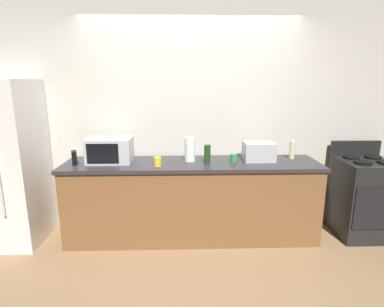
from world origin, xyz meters
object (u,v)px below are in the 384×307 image
at_px(bottle_wine, 207,154).
at_px(mug_green, 234,158).
at_px(refrigerator, 5,164).
at_px(paper_towel_roll, 190,149).
at_px(cordless_phone, 74,158).
at_px(toaster_oven, 259,151).
at_px(bottle_hand_soap, 292,150).
at_px(mug_yellow, 158,162).
at_px(stove_range, 363,197).
at_px(microwave, 110,150).

distance_m(bottle_wine, mug_green, 0.32).
relative_size(refrigerator, paper_towel_roll, 6.67).
distance_m(refrigerator, cordless_phone, 0.78).
xyz_separation_m(toaster_oven, bottle_hand_soap, (0.41, 0.07, 0.00)).
bearing_deg(paper_towel_roll, refrigerator, -178.58).
height_order(bottle_hand_soap, mug_yellow, bottle_hand_soap).
height_order(stove_range, toaster_oven, toaster_oven).
relative_size(stove_range, mug_green, 12.14).
distance_m(cordless_phone, mug_yellow, 0.91).
relative_size(stove_range, bottle_hand_soap, 5.11).
xyz_separation_m(cordless_phone, bottle_wine, (1.44, -0.01, 0.03)).
bearing_deg(toaster_oven, mug_yellow, -169.67).
distance_m(stove_range, paper_towel_roll, 2.10).
bearing_deg(microwave, mug_yellow, -19.71).
relative_size(bottle_wine, mug_yellow, 2.16).
relative_size(stove_range, bottle_wine, 5.18).
height_order(microwave, mug_green, microwave).
distance_m(microwave, mug_green, 1.38).
distance_m(paper_towel_roll, mug_yellow, 0.41).
bearing_deg(mug_green, refrigerator, -179.84).
bearing_deg(stove_range, mug_green, 179.74).
relative_size(cordless_phone, bottle_wine, 0.72).
bearing_deg(cordless_phone, bottle_wine, -18.94).
relative_size(refrigerator, bottle_wine, 8.64).
xyz_separation_m(bottle_hand_soap, bottle_wine, (-1.00, -0.19, -0.00)).
xyz_separation_m(paper_towel_roll, cordless_phone, (-1.25, -0.10, -0.06)).
bearing_deg(bottle_hand_soap, mug_green, -170.04).
bearing_deg(mug_yellow, bottle_wine, 8.98).
distance_m(microwave, bottle_wine, 1.08).
relative_size(toaster_oven, bottle_hand_soap, 1.61).
relative_size(bottle_wine, mug_green, 2.34).
bearing_deg(refrigerator, paper_towel_roll, 1.42).
xyz_separation_m(bottle_hand_soap, mug_green, (-0.70, -0.12, -0.06)).
distance_m(microwave, cordless_phone, 0.38).
xyz_separation_m(cordless_phone, mug_yellow, (0.90, -0.09, -0.03)).
relative_size(stove_range, cordless_phone, 7.20).
xyz_separation_m(bottle_wine, mug_yellow, (-0.54, -0.08, -0.06)).
xyz_separation_m(microwave, bottle_hand_soap, (2.08, 0.08, -0.03)).
xyz_separation_m(toaster_oven, paper_towel_roll, (-0.78, -0.01, 0.03)).
bearing_deg(bottle_hand_soap, paper_towel_roll, -176.19).
distance_m(cordless_phone, bottle_wine, 1.44).
height_order(refrigerator, mug_yellow, refrigerator).
distance_m(stove_range, cordless_phone, 3.31).
relative_size(cordless_phone, bottle_hand_soap, 0.71).
distance_m(paper_towel_roll, bottle_wine, 0.22).
bearing_deg(cordless_phone, stove_range, -17.68).
distance_m(stove_range, bottle_wine, 1.91).
bearing_deg(mug_yellow, stove_range, 3.52).
height_order(microwave, paper_towel_roll, same).
height_order(stove_range, microwave, microwave).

